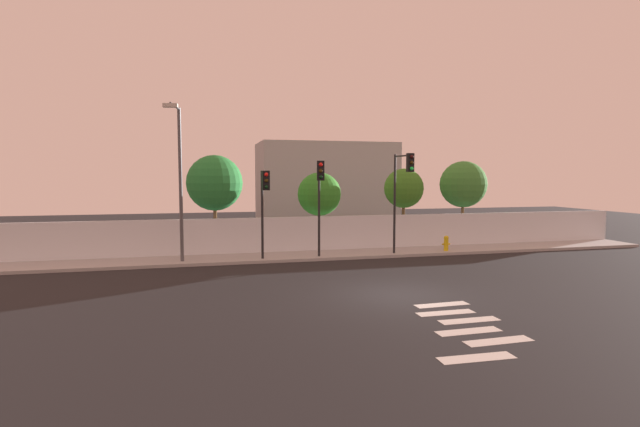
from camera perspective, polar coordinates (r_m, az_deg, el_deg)
ground_plane at (r=16.96m, az=9.34°, el=-9.54°), size 80.00×80.00×0.00m
sidewalk at (r=24.54m, az=1.73°, el=-4.95°), size 36.00×2.40×0.15m
perimeter_wall at (r=25.63m, az=0.96°, el=-2.34°), size 36.00×0.18×1.80m
crosswalk_marking at (r=13.98m, az=16.94°, el=-12.73°), size 3.24×4.74×0.01m
traffic_light_left at (r=22.47m, az=-0.02°, el=3.13°), size 0.56×1.83×4.65m
traffic_light_center at (r=23.98m, az=9.85°, el=3.77°), size 0.46×1.61×5.05m
traffic_light_right at (r=22.33m, az=-6.68°, el=2.22°), size 0.35×1.17×4.20m
street_lamp_curbside at (r=22.62m, az=-16.49°, el=4.83°), size 0.66×2.00×7.05m
fire_hydrant at (r=26.17m, az=14.84°, el=-3.38°), size 0.44×0.26×0.81m
roadside_tree_leftmost at (r=25.74m, az=-12.48°, el=3.57°), size 2.94×2.94×5.21m
roadside_tree_midleft at (r=26.52m, az=-0.09°, el=2.30°), size 2.41×2.41×4.31m
roadside_tree_midright at (r=28.15m, az=9.98°, el=2.96°), size 2.29×2.29×4.54m
roadside_tree_rightmost at (r=29.92m, az=16.75°, el=3.35°), size 2.78×2.78×5.00m
low_building_distant at (r=39.89m, az=0.66°, el=3.49°), size 11.05×6.00×6.81m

